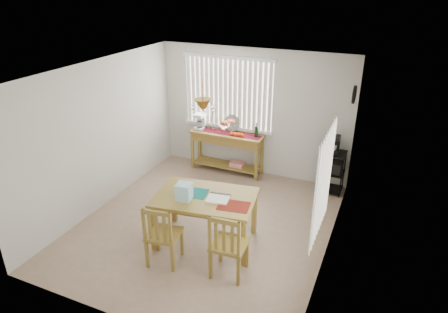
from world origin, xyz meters
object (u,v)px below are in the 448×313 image
at_px(cart_items, 334,144).
at_px(chair_right, 228,245).
at_px(sideboard, 227,143).
at_px(dining_table, 205,202).
at_px(wire_cart, 331,168).
at_px(chair_left, 163,235).

height_order(cart_items, chair_right, cart_items).
xyz_separation_m(sideboard, dining_table, (0.68, -2.42, 0.06)).
bearing_deg(cart_items, dining_table, -121.73).
xyz_separation_m(wire_cart, cart_items, (0.00, 0.01, 0.49)).
xyz_separation_m(chair_left, chair_right, (0.96, 0.13, 0.02)).
distance_m(wire_cart, chair_right, 3.12).
bearing_deg(chair_right, sideboard, 113.49).
bearing_deg(dining_table, sideboard, 105.59).
distance_m(sideboard, dining_table, 2.51).
distance_m(cart_items, dining_table, 2.85).
xyz_separation_m(cart_items, dining_table, (-1.49, -2.42, -0.27)).
bearing_deg(wire_cart, chair_right, -106.07).
distance_m(wire_cart, chair_left, 3.62).
relative_size(wire_cart, dining_table, 0.51).
height_order(dining_table, chair_left, chair_left).
height_order(cart_items, dining_table, cart_items).
distance_m(chair_left, chair_right, 0.97).
xyz_separation_m(cart_items, chair_right, (-0.86, -3.00, -0.49)).
xyz_separation_m(wire_cart, chair_left, (-1.82, -3.13, -0.02)).
xyz_separation_m(sideboard, chair_left, (0.35, -3.14, -0.17)).
height_order(sideboard, chair_left, chair_left).
relative_size(chair_left, chair_right, 0.96).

